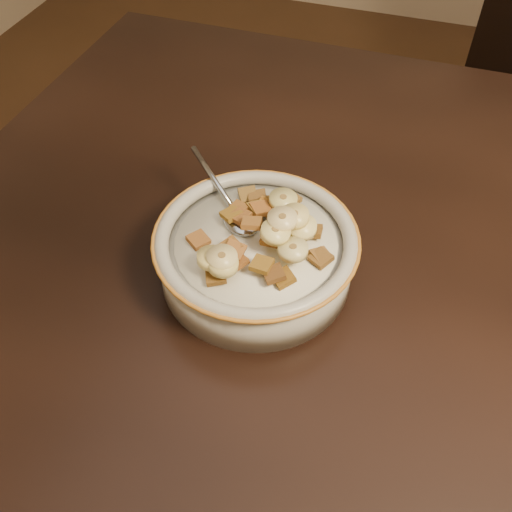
% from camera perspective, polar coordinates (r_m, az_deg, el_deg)
% --- Properties ---
extents(floor, '(4.00, 4.50, 0.10)m').
position_cam_1_polar(floor, '(1.39, 12.42, -23.44)').
color(floor, '#422816').
rests_on(floor, ground).
extents(table, '(1.41, 0.91, 0.04)m').
position_cam_1_polar(table, '(0.72, 22.41, -2.44)').
color(table, black).
rests_on(table, floor).
extents(cereal_bowl, '(0.21, 0.21, 0.05)m').
position_cam_1_polar(cereal_bowl, '(0.63, 0.00, -0.28)').
color(cereal_bowl, '#B0AEA3').
rests_on(cereal_bowl, table).
extents(milk, '(0.18, 0.18, 0.00)m').
position_cam_1_polar(milk, '(0.61, 0.00, 1.31)').
color(milk, silver).
rests_on(milk, cereal_bowl).
extents(spoon, '(0.06, 0.06, 0.01)m').
position_cam_1_polar(spoon, '(0.63, -1.51, 3.55)').
color(spoon, '#9EA9BA').
rests_on(spoon, cereal_bowl).
extents(cereal_square_0, '(0.03, 0.03, 0.01)m').
position_cam_1_polar(cereal_square_0, '(0.61, -5.79, 1.62)').
color(cereal_square_0, brown).
rests_on(cereal_square_0, milk).
extents(cereal_square_1, '(0.03, 0.03, 0.01)m').
position_cam_1_polar(cereal_square_1, '(0.65, 0.13, 6.00)').
color(cereal_square_1, brown).
rests_on(cereal_square_1, milk).
extents(cereal_square_2, '(0.03, 0.03, 0.01)m').
position_cam_1_polar(cereal_square_2, '(0.65, -0.81, 6.11)').
color(cereal_square_2, brown).
rests_on(cereal_square_2, milk).
extents(cereal_square_3, '(0.03, 0.03, 0.01)m').
position_cam_1_polar(cereal_square_3, '(0.59, 6.50, -0.21)').
color(cereal_square_3, brown).
rests_on(cereal_square_3, milk).
extents(cereal_square_4, '(0.03, 0.03, 0.01)m').
position_cam_1_polar(cereal_square_4, '(0.58, -2.02, -0.56)').
color(cereal_square_4, '#955220').
rests_on(cereal_square_4, milk).
extents(cereal_square_5, '(0.03, 0.03, 0.01)m').
position_cam_1_polar(cereal_square_5, '(0.59, 6.51, -0.01)').
color(cereal_square_5, brown).
rests_on(cereal_square_5, milk).
extents(cereal_square_6, '(0.03, 0.03, 0.01)m').
position_cam_1_polar(cereal_square_6, '(0.57, 2.76, -2.19)').
color(cereal_square_6, brown).
rests_on(cereal_square_6, milk).
extents(cereal_square_7, '(0.02, 0.02, 0.01)m').
position_cam_1_polar(cereal_square_7, '(0.61, 5.67, 2.49)').
color(cereal_square_7, brown).
rests_on(cereal_square_7, milk).
extents(cereal_square_8, '(0.03, 0.03, 0.01)m').
position_cam_1_polar(cereal_square_8, '(0.64, 1.71, 5.29)').
color(cereal_square_8, brown).
rests_on(cereal_square_8, milk).
extents(cereal_square_9, '(0.03, 0.03, 0.01)m').
position_cam_1_polar(cereal_square_9, '(0.59, -3.98, 0.10)').
color(cereal_square_9, '#966035').
rests_on(cereal_square_9, milk).
extents(cereal_square_10, '(0.03, 0.03, 0.01)m').
position_cam_1_polar(cereal_square_10, '(0.62, 0.48, 4.75)').
color(cereal_square_10, brown).
rests_on(cereal_square_10, milk).
extents(cereal_square_11, '(0.02, 0.02, 0.01)m').
position_cam_1_polar(cereal_square_11, '(0.64, 2.64, 5.07)').
color(cereal_square_11, brown).
rests_on(cereal_square_11, milk).
extents(cereal_square_12, '(0.03, 0.03, 0.01)m').
position_cam_1_polar(cereal_square_12, '(0.62, 2.91, 4.11)').
color(cereal_square_12, olive).
rests_on(cereal_square_12, milk).
extents(cereal_square_13, '(0.03, 0.03, 0.01)m').
position_cam_1_polar(cereal_square_13, '(0.57, -4.03, -1.99)').
color(cereal_square_13, brown).
rests_on(cereal_square_13, milk).
extents(cereal_square_14, '(0.03, 0.03, 0.01)m').
position_cam_1_polar(cereal_square_14, '(0.57, 1.79, -1.79)').
color(cereal_square_14, brown).
rests_on(cereal_square_14, milk).
extents(cereal_square_15, '(0.02, 0.02, 0.01)m').
position_cam_1_polar(cereal_square_15, '(0.59, -0.43, 3.31)').
color(cereal_square_15, brown).
rests_on(cereal_square_15, milk).
extents(cereal_square_16, '(0.03, 0.02, 0.01)m').
position_cam_1_polar(cereal_square_16, '(0.63, 0.91, 4.94)').
color(cereal_square_16, '#9A5F19').
rests_on(cereal_square_16, milk).
extents(cereal_square_17, '(0.02, 0.02, 0.01)m').
position_cam_1_polar(cereal_square_17, '(0.59, 1.60, 1.78)').
color(cereal_square_17, '#975118').
rests_on(cereal_square_17, milk).
extents(cereal_square_18, '(0.02, 0.02, 0.01)m').
position_cam_1_polar(cereal_square_18, '(0.64, 0.92, 5.23)').
color(cereal_square_18, brown).
rests_on(cereal_square_18, milk).
extents(cereal_square_19, '(0.03, 0.03, 0.01)m').
position_cam_1_polar(cereal_square_19, '(0.62, 0.21, 4.84)').
color(cereal_square_19, olive).
rests_on(cereal_square_19, milk).
extents(cereal_square_20, '(0.03, 0.03, 0.01)m').
position_cam_1_polar(cereal_square_20, '(0.58, -2.56, 0.89)').
color(cereal_square_20, brown).
rests_on(cereal_square_20, milk).
extents(cereal_square_21, '(0.02, 0.02, 0.01)m').
position_cam_1_polar(cereal_square_21, '(0.57, 0.58, -0.84)').
color(cereal_square_21, brown).
rests_on(cereal_square_21, milk).
extents(cereal_square_22, '(0.03, 0.03, 0.01)m').
position_cam_1_polar(cereal_square_22, '(0.62, -2.46, 4.21)').
color(cereal_square_22, brown).
rests_on(cereal_square_22, milk).
extents(cereal_square_23, '(0.03, 0.03, 0.01)m').
position_cam_1_polar(cereal_square_23, '(0.62, -1.60, 4.02)').
color(cereal_square_23, '#975321').
rests_on(cereal_square_23, milk).
extents(cereal_square_24, '(0.02, 0.02, 0.01)m').
position_cam_1_polar(cereal_square_24, '(0.58, -2.16, 0.58)').
color(cereal_square_24, brown).
rests_on(cereal_square_24, milk).
extents(cereal_square_25, '(0.03, 0.03, 0.01)m').
position_cam_1_polar(cereal_square_25, '(0.63, -1.82, 4.67)').
color(cereal_square_25, '#935221').
rests_on(cereal_square_25, milk).
extents(cereal_square_26, '(0.03, 0.03, 0.01)m').
position_cam_1_polar(cereal_square_26, '(0.65, 3.42, 5.70)').
color(cereal_square_26, olive).
rests_on(cereal_square_26, milk).
extents(banana_slice_0, '(0.04, 0.04, 0.01)m').
position_cam_1_polar(banana_slice_0, '(0.58, 3.71, 0.63)').
color(banana_slice_0, '#DDC884').
rests_on(banana_slice_0, milk).
extents(banana_slice_1, '(0.04, 0.04, 0.01)m').
position_cam_1_polar(banana_slice_1, '(0.62, 2.73, 5.60)').
color(banana_slice_1, '#F0DE81').
rests_on(banana_slice_1, milk).
extents(banana_slice_2, '(0.04, 0.04, 0.01)m').
position_cam_1_polar(banana_slice_2, '(0.59, 2.65, 3.66)').
color(banana_slice_2, '#FFE59B').
rests_on(banana_slice_2, milk).
extents(banana_slice_3, '(0.04, 0.04, 0.02)m').
position_cam_1_polar(banana_slice_3, '(0.58, 1.95, 2.37)').
color(banana_slice_3, '#F0E398').
rests_on(banana_slice_3, milk).
extents(banana_slice_4, '(0.04, 0.04, 0.01)m').
position_cam_1_polar(banana_slice_4, '(0.56, -3.33, -0.78)').
color(banana_slice_4, '#D0B86F').
rests_on(banana_slice_4, milk).
extents(banana_slice_5, '(0.04, 0.04, 0.01)m').
position_cam_1_polar(banana_slice_5, '(0.56, -3.42, -0.23)').
color(banana_slice_5, '#CFB67B').
rests_on(banana_slice_5, milk).
extents(banana_slice_6, '(0.04, 0.04, 0.02)m').
position_cam_1_polar(banana_slice_6, '(0.60, 4.63, 2.87)').
color(banana_slice_6, '#F6D87D').
rests_on(banana_slice_6, milk).
extents(banana_slice_7, '(0.04, 0.04, 0.01)m').
position_cam_1_polar(banana_slice_7, '(0.57, -4.40, -0.19)').
color(banana_slice_7, '#FFDC89').
rests_on(banana_slice_7, milk).
extents(banana_slice_8, '(0.04, 0.04, 0.02)m').
position_cam_1_polar(banana_slice_8, '(0.60, 3.87, 3.95)').
color(banana_slice_8, '#FDDD88').
rests_on(banana_slice_8, milk).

